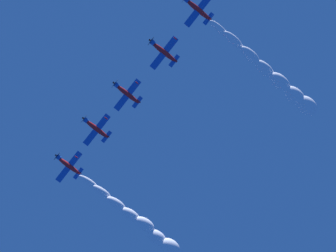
# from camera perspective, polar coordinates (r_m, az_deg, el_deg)

# --- Properties ---
(airplane_lead) EXTENTS (7.06, 7.05, 3.48)m
(airplane_lead) POSITION_cam_1_polar(r_m,az_deg,el_deg) (85.42, 4.20, 16.52)
(airplane_lead) COLOR red
(airplane_left_wingman) EXTENTS (6.99, 7.07, 3.68)m
(airplane_left_wingman) POSITION_cam_1_polar(r_m,az_deg,el_deg) (84.66, -0.75, 10.74)
(airplane_left_wingman) COLOR red
(airplane_right_wingman) EXTENTS (7.07, 7.01, 3.79)m
(airplane_right_wingman) POSITION_cam_1_polar(r_m,az_deg,el_deg) (87.96, -6.04, 4.74)
(airplane_right_wingman) COLOR red
(airplane_outer_left) EXTENTS (7.06, 7.06, 3.40)m
(airplane_outer_left) POSITION_cam_1_polar(r_m,az_deg,el_deg) (90.23, -10.41, -0.29)
(airplane_outer_left) COLOR red
(airplane_outer_right) EXTENTS (7.01, 7.04, 3.92)m
(airplane_outer_right) POSITION_cam_1_polar(r_m,az_deg,el_deg) (95.89, -14.24, -5.47)
(airplane_outer_right) COLOR red
(smoke_trail_lead) EXTENTS (25.03, 21.26, 5.42)m
(smoke_trail_lead) POSITION_cam_1_polar(r_m,az_deg,el_deg) (87.43, 15.80, 6.13)
(smoke_trail_lead) COLOR white
(smoke_trail_outer_right) EXTENTS (25.27, 21.29, 5.53)m
(smoke_trail_outer_right) POSITION_cam_1_polar(r_m,az_deg,el_deg) (97.57, -3.47, -14.19)
(smoke_trail_outer_right) COLOR white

